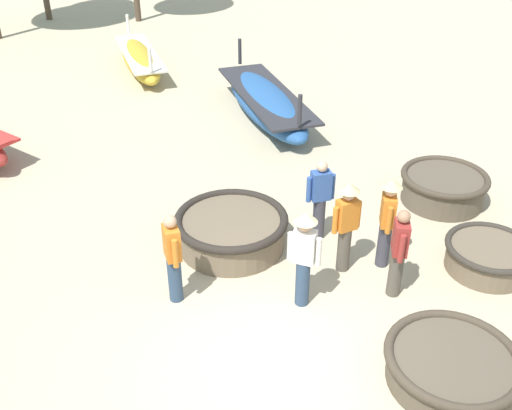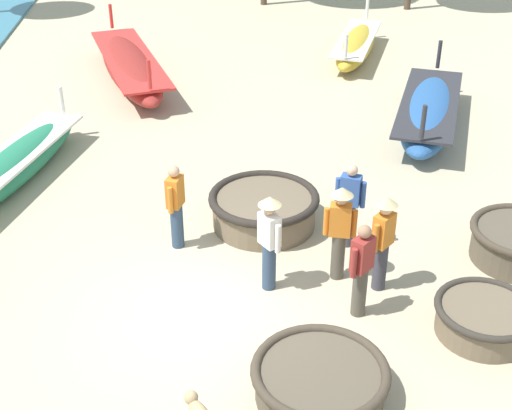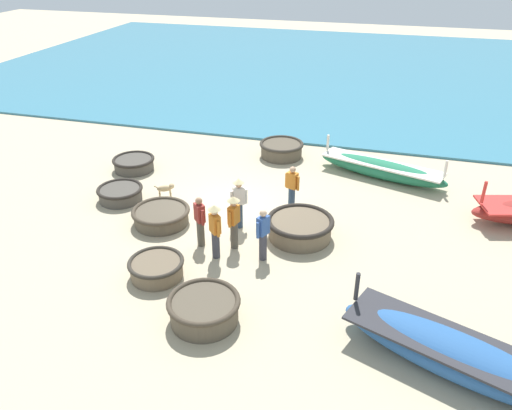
# 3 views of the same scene
# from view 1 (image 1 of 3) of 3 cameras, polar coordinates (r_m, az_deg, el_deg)

# --- Properties ---
(ground_plane) EXTENTS (80.00, 80.00, 0.00)m
(ground_plane) POSITION_cam_1_polar(r_m,az_deg,el_deg) (8.77, 1.94, -14.12)
(ground_plane) COLOR #BCAD8C
(coracle_front_right) EXTENTS (1.73, 1.73, 0.63)m
(coracle_front_right) POSITION_cam_1_polar(r_m,az_deg,el_deg) (12.51, 17.42, 1.69)
(coracle_front_right) COLOR brown
(coracle_front_right) RESTS_ON ground
(coracle_nearest) EXTENTS (1.82, 1.82, 0.50)m
(coracle_nearest) POSITION_cam_1_polar(r_m,az_deg,el_deg) (8.64, 18.11, -14.39)
(coracle_nearest) COLOR brown
(coracle_nearest) RESTS_ON ground
(coracle_tilted) EXTENTS (2.02, 2.02, 0.64)m
(coracle_tilted) POSITION_cam_1_polar(r_m,az_deg,el_deg) (10.61, -2.35, -2.38)
(coracle_tilted) COLOR brown
(coracle_tilted) RESTS_ON ground
(coracle_upturned) EXTENTS (1.49, 1.49, 0.51)m
(coracle_upturned) POSITION_cam_1_polar(r_m,az_deg,el_deg) (10.84, 21.27, -4.51)
(coracle_upturned) COLOR brown
(coracle_upturned) RESTS_ON ground
(long_boat_ochre_hull) EXTENTS (2.92, 5.06, 1.46)m
(long_boat_ochre_hull) POSITION_cam_1_polar(r_m,az_deg,el_deg) (15.76, 0.95, 9.72)
(long_boat_ochre_hull) COLOR #285693
(long_boat_ochre_hull) RESTS_ON ground
(long_boat_blue_hull) EXTENTS (2.38, 4.44, 1.28)m
(long_boat_blue_hull) POSITION_cam_1_polar(r_m,az_deg,el_deg) (19.61, -10.98, 13.45)
(long_boat_blue_hull) COLOR gold
(long_boat_blue_hull) RESTS_ON ground
(fisherman_standing_right) EXTENTS (0.52, 0.36, 1.67)m
(fisherman_standing_right) POSITION_cam_1_polar(r_m,az_deg,el_deg) (9.83, 8.60, -1.56)
(fisherman_standing_right) COLOR #4C473D
(fisherman_standing_right) RESTS_ON ground
(fisherman_crouching) EXTENTS (0.36, 0.47, 1.67)m
(fisherman_crouching) POSITION_cam_1_polar(r_m,az_deg,el_deg) (9.02, 4.59, -4.63)
(fisherman_crouching) COLOR #2D425B
(fisherman_crouching) RESTS_ON ground
(fisherman_by_coracle) EXTENTS (0.40, 0.40, 1.57)m
(fisherman_by_coracle) POSITION_cam_1_polar(r_m,az_deg,el_deg) (9.51, 13.43, -4.30)
(fisherman_by_coracle) COLOR #4C473D
(fisherman_by_coracle) RESTS_ON ground
(fisherman_standing_left) EXTENTS (0.49, 0.34, 1.57)m
(fisherman_standing_left) POSITION_cam_1_polar(r_m,az_deg,el_deg) (10.65, 6.12, 0.68)
(fisherman_standing_left) COLOR #383842
(fisherman_standing_left) RESTS_ON ground
(fisherman_with_hat) EXTENTS (0.40, 0.40, 1.67)m
(fisherman_with_hat) POSITION_cam_1_polar(r_m,az_deg,el_deg) (10.06, 12.40, -1.16)
(fisherman_with_hat) COLOR #383842
(fisherman_with_hat) RESTS_ON ground
(fisherman_hauling) EXTENTS (0.32, 0.50, 1.57)m
(fisherman_hauling) POSITION_cam_1_polar(r_m,az_deg,el_deg) (9.23, -7.91, -4.86)
(fisherman_hauling) COLOR #2D425B
(fisherman_hauling) RESTS_ON ground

